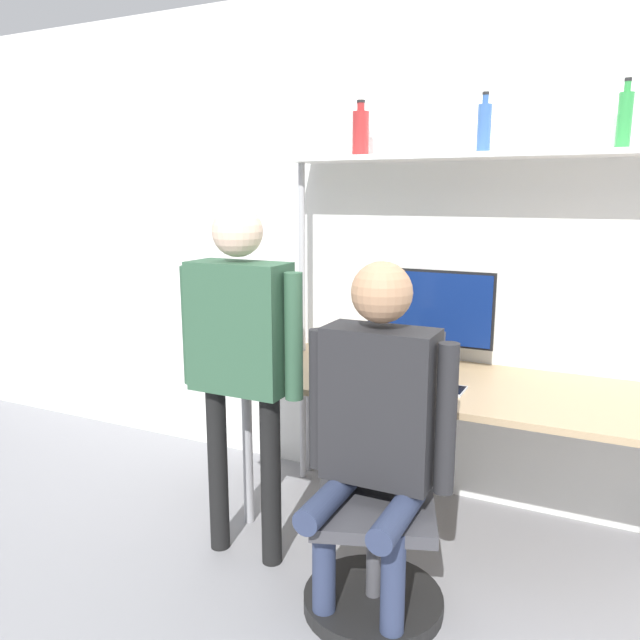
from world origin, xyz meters
TOP-DOWN VIEW (x-y plane):
  - ground_plane at (0.00, 0.00)m, footprint 12.00×12.00m
  - wall_back at (0.00, 0.85)m, footprint 8.00×0.06m
  - desk at (0.00, 0.42)m, footprint 2.08×0.80m
  - shelf_unit at (0.00, 0.65)m, footprint 1.97×0.30m
  - monitor at (-0.25, 0.66)m, footprint 0.66×0.22m
  - laptop at (-0.23, 0.31)m, footprint 0.29×0.25m
  - cell_phone at (0.00, 0.29)m, footprint 0.07×0.15m
  - office_chair at (-0.18, -0.24)m, footprint 0.59×0.59m
  - person_seated at (-0.17, -0.28)m, footprint 0.59×0.47m
  - person_standing at (-0.84, -0.18)m, footprint 0.60×0.21m
  - bottle_blue at (-0.01, 0.65)m, footprint 0.06×0.06m
  - bottle_green at (0.57, 0.65)m, footprint 0.06×0.06m
  - bottle_red at (-0.63, 0.65)m, footprint 0.08×0.08m

SIDE VIEW (x-z plane):
  - ground_plane at x=0.00m, z-range 0.00..0.00m
  - office_chair at x=-0.18m, z-range -0.18..0.73m
  - desk at x=0.00m, z-range 0.32..1.08m
  - cell_phone at x=0.00m, z-range 0.77..0.78m
  - person_seated at x=-0.17m, z-range 0.13..1.52m
  - laptop at x=-0.23m, z-range 0.71..0.96m
  - person_standing at x=-0.84m, z-range 0.22..1.81m
  - monitor at x=-0.25m, z-range 0.79..1.29m
  - wall_back at x=0.00m, z-range 0.00..2.70m
  - shelf_unit at x=0.00m, z-range 0.68..2.50m
  - bottle_blue at x=-0.01m, z-range 1.80..2.07m
  - bottle_red at x=-0.63m, z-range 1.80..2.07m
  - bottle_green at x=0.57m, z-range 1.80..2.09m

